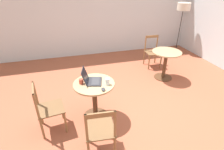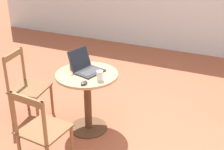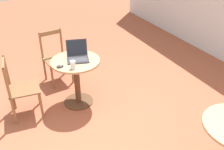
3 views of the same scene
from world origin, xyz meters
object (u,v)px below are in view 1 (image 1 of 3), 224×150
object	(u,v)px
cafe_table_near	(94,93)
chair_mid_back	(153,52)
mouse	(103,89)
drinking_glass	(107,82)
chair_near_left	(48,109)
laptop	(91,79)
floor_lamp	(183,9)
mug	(81,81)
chair_near_front	(100,131)
cafe_table_mid	(166,59)

from	to	relation	value
cafe_table_near	chair_mid_back	world-z (taller)	chair_mid_back
chair_mid_back	mouse	distance (m)	2.81
mouse	drinking_glass	size ratio (longest dim) A/B	0.92
chair_near_left	laptop	bearing A→B (deg)	11.41
floor_lamp	mug	world-z (taller)	floor_lamp
chair_near_left	mouse	size ratio (longest dim) A/B	8.85
mug	floor_lamp	bearing A→B (deg)	34.94
drinking_glass	floor_lamp	bearing A→B (deg)	39.89
mouse	mug	world-z (taller)	mug
floor_lamp	mug	distance (m)	4.47
chair_near_front	mug	bearing A→B (deg)	99.20
floor_lamp	laptop	xyz separation A→B (m)	(-3.45, -2.53, -0.67)
cafe_table_near	chair_near_left	world-z (taller)	chair_near_left
chair_mid_back	chair_near_left	bearing A→B (deg)	-146.62
chair_near_left	mug	xyz separation A→B (m)	(0.59, 0.15, 0.34)
chair_near_front	mug	distance (m)	0.92
floor_lamp	mug	size ratio (longest dim) A/B	15.13
chair_near_left	mug	distance (m)	0.70
cafe_table_near	laptop	distance (m)	0.27
mouse	mug	size ratio (longest dim) A/B	0.92
cafe_table_near	mug	world-z (taller)	mug
drinking_glass	cafe_table_near	bearing A→B (deg)	155.21
cafe_table_mid	mug	xyz separation A→B (m)	(-2.21, -0.95, 0.25)
laptop	floor_lamp	bearing A→B (deg)	36.22
mug	chair_mid_back	bearing A→B (deg)	37.47
chair_mid_back	drinking_glass	bearing A→B (deg)	-134.34
laptop	mouse	world-z (taller)	laptop
cafe_table_near	chair_mid_back	size ratio (longest dim) A/B	0.83
drinking_glass	mug	bearing A→B (deg)	161.24
laptop	chair_near_left	bearing A→B (deg)	-168.59
floor_lamp	laptop	world-z (taller)	floor_lamp
floor_lamp	laptop	bearing A→B (deg)	-143.78
cafe_table_near	mug	xyz separation A→B (m)	(-0.21, 0.04, 0.25)
cafe_table_mid	mouse	xyz separation A→B (m)	(-1.89, -1.24, 0.23)
floor_lamp	mouse	bearing A→B (deg)	-139.48
cafe_table_mid	floor_lamp	world-z (taller)	floor_lamp
cafe_table_mid	laptop	world-z (taller)	laptop
chair_mid_back	laptop	size ratio (longest dim) A/B	2.30
chair_near_left	drinking_glass	size ratio (longest dim) A/B	8.10
mouse	floor_lamp	bearing A→B (deg)	40.52
floor_lamp	drinking_glass	xyz separation A→B (m)	(-3.20, -2.68, -0.66)
mug	chair_near_left	bearing A→B (deg)	-165.88
chair_near_front	chair_mid_back	distance (m)	3.32
chair_near_left	floor_lamp	bearing A→B (deg)	32.45
laptop	mouse	bearing A→B (deg)	-65.16
floor_lamp	chair_near_left	bearing A→B (deg)	-147.55
laptop	drinking_glass	bearing A→B (deg)	-31.09
laptop	drinking_glass	distance (m)	0.29
chair_near_front	chair_mid_back	xyz separation A→B (m)	(2.11, 2.56, 0.00)
mouse	mug	distance (m)	0.43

